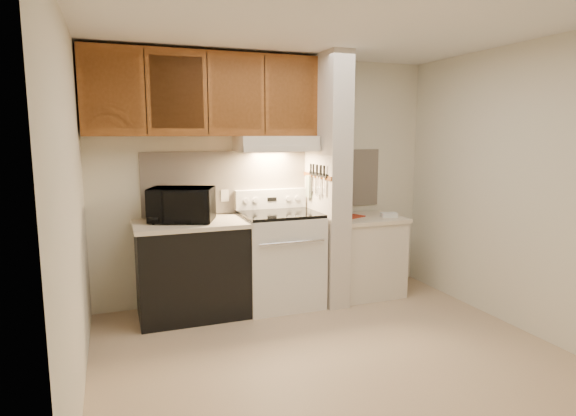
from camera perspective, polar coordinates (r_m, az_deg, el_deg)
floor at (r=4.03m, az=4.74°, el=-16.55°), size 3.60×3.60×0.00m
ceiling at (r=3.72m, az=5.26°, el=20.82°), size 3.60×3.60×0.00m
wall_back at (r=5.06m, az=-2.29°, el=3.43°), size 3.60×2.50×0.02m
wall_left at (r=3.33m, az=-24.24°, el=-0.12°), size 0.02×3.00×2.50m
wall_right at (r=4.73m, az=25.15°, el=2.23°), size 0.02×3.00×2.50m
backsplash at (r=5.05m, az=-2.24°, el=3.25°), size 2.60×0.02×0.63m
range_body at (r=4.88m, az=-0.97°, el=-6.20°), size 0.76×0.65×0.92m
oven_window at (r=4.58m, az=0.36°, el=-6.68°), size 0.50×0.01×0.30m
oven_handle at (r=4.49m, az=0.53°, el=-4.10°), size 0.65×0.02×0.02m
cooktop at (r=4.78m, az=-0.98°, el=-0.69°), size 0.74×0.64×0.03m
range_backguard at (r=5.03m, az=-2.06°, el=1.10°), size 0.76×0.08×0.20m
range_display at (r=4.99m, az=-1.91°, el=1.04°), size 0.10×0.01×0.04m
range_knob_left_outer at (r=4.90m, az=-5.00°, el=0.88°), size 0.05×0.02×0.05m
range_knob_left_inner at (r=4.93m, az=-3.88°, el=0.94°), size 0.05×0.02×0.05m
range_knob_right_inner at (r=5.04m, az=0.04°, el=1.13°), size 0.05×0.02×0.05m
range_knob_right_outer at (r=5.08m, az=1.10°, el=1.19°), size 0.05×0.02×0.05m
dishwasher_front at (r=4.69m, az=-11.29°, el=-7.32°), size 1.00×0.63×0.87m
left_countertop at (r=4.58m, az=-11.46°, el=-1.84°), size 1.04×0.67×0.04m
spoon_rest at (r=4.45m, az=-10.62°, el=-1.79°), size 0.21×0.12×0.01m
teal_jar at (r=4.79m, az=-11.31°, el=-0.56°), size 0.11×0.11×0.09m
outlet at (r=4.93m, az=-7.50°, el=1.46°), size 0.08×0.01×0.12m
microwave at (r=4.58m, az=-12.47°, el=0.39°), size 0.68×0.57×0.32m
partition_pillar at (r=4.92m, az=4.65°, el=3.26°), size 0.22×0.70×2.50m
pillar_trim at (r=4.87m, az=3.42°, el=3.80°), size 0.01×0.70×0.04m
knife_strip at (r=4.82m, az=3.59°, el=3.99°), size 0.02×0.42×0.04m
knife_blade_a at (r=4.67m, az=4.27°, el=2.60°), size 0.01×0.03×0.16m
knife_handle_a at (r=4.66m, az=4.29°, el=4.44°), size 0.02×0.02×0.10m
knife_blade_b at (r=4.76m, az=3.78°, el=2.60°), size 0.01×0.04×0.18m
knife_handle_b at (r=4.73m, az=3.92°, el=4.50°), size 0.02×0.02×0.10m
knife_blade_c at (r=4.82m, az=3.50°, el=2.55°), size 0.01×0.04×0.20m
knife_handle_c at (r=4.81m, az=3.46°, el=4.58°), size 0.02×0.02×0.10m
knife_blade_d at (r=4.90m, az=3.04°, el=2.90°), size 0.01×0.04×0.16m
knife_handle_d at (r=4.89m, az=3.04°, el=4.65°), size 0.02×0.02×0.10m
knife_blade_e at (r=4.98m, az=2.69°, el=2.88°), size 0.01×0.04×0.18m
knife_handle_e at (r=4.96m, az=2.73°, el=4.71°), size 0.02×0.02×0.10m
oven_mitt at (r=5.03m, az=2.46°, el=2.56°), size 0.03×0.10×0.23m
right_cab_base at (r=5.28m, az=9.09°, el=-5.77°), size 0.70×0.60×0.81m
right_countertop at (r=5.19m, az=9.20°, el=-1.22°), size 0.74×0.64×0.04m
red_folder at (r=5.19m, az=6.94°, el=-0.89°), size 0.35×0.40×0.01m
white_box at (r=5.21m, az=11.86°, el=-0.79°), size 0.19×0.15×0.04m
range_hood at (r=4.83m, az=-1.50°, el=7.64°), size 0.78×0.44×0.15m
hood_lip at (r=4.63m, az=-0.65°, el=7.03°), size 0.78×0.04×0.06m
upper_cabinets at (r=4.71m, az=-9.88°, el=13.08°), size 2.18×0.33×0.77m
cab_door_a at (r=4.47m, az=-20.12°, el=12.93°), size 0.46×0.01×0.63m
cab_gap_a at (r=4.48m, az=-16.54°, el=13.08°), size 0.01×0.01×0.73m
cab_door_b at (r=4.51m, az=-13.00°, el=13.19°), size 0.46×0.01×0.63m
cab_gap_b at (r=4.55m, az=-9.50°, el=13.25°), size 0.01×0.01×0.73m
cab_door_c at (r=4.61m, az=-6.09°, el=13.26°), size 0.46×0.01×0.63m
cab_gap_c at (r=4.69m, az=-2.77°, el=13.22°), size 0.01×0.01×0.73m
cab_door_d at (r=4.78m, az=0.42°, el=13.15°), size 0.46×0.01×0.63m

